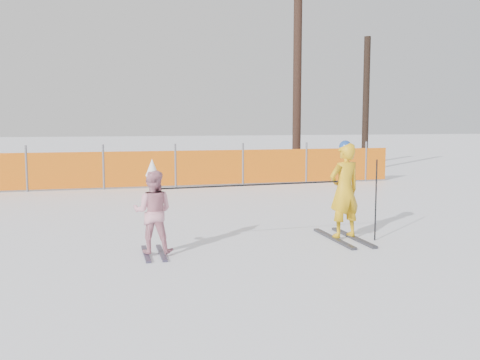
% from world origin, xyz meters
% --- Properties ---
extents(ground, '(120.00, 120.00, 0.00)m').
position_xyz_m(ground, '(0.00, 0.00, 0.00)').
color(ground, white).
rests_on(ground, ground).
extents(adult, '(0.62, 1.47, 1.59)m').
position_xyz_m(adult, '(1.70, 0.43, 0.79)').
color(adult, black).
rests_on(adult, ground).
extents(child, '(0.67, 0.95, 1.37)m').
position_xyz_m(child, '(-1.35, 0.19, 0.63)').
color(child, black).
rests_on(child, ground).
extents(ski_poles, '(3.40, 0.24, 1.29)m').
position_xyz_m(ski_poles, '(0.80, 0.28, 0.85)').
color(ski_poles, black).
rests_on(ski_poles, ground).
extents(safety_fence, '(16.71, 0.06, 1.25)m').
position_xyz_m(safety_fence, '(-1.70, 7.88, 0.56)').
color(safety_fence, '#595960').
rests_on(safety_fence, ground).
extents(tree_trunks, '(3.33, 1.04, 6.09)m').
position_xyz_m(tree_trunks, '(5.74, 10.73, 2.85)').
color(tree_trunks, black).
rests_on(tree_trunks, ground).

